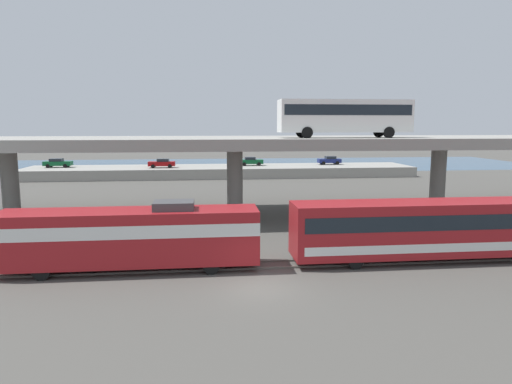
% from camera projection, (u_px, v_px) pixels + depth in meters
% --- Properties ---
extents(ground_plane, '(260.00, 260.00, 0.00)m').
position_uv_depth(ground_plane, '(260.00, 288.00, 24.70)').
color(ground_plane, '#4C4944').
extents(rail_strip_near, '(110.00, 0.12, 0.12)m').
position_uv_depth(rail_strip_near, '(253.00, 269.00, 27.94)').
color(rail_strip_near, '#59544C').
rests_on(rail_strip_near, ground_plane).
extents(rail_strip_far, '(110.00, 0.12, 0.12)m').
position_uv_depth(rail_strip_far, '(251.00, 262.00, 29.32)').
color(rail_strip_far, '#59544C').
rests_on(rail_strip_far, ground_plane).
extents(train_locomotive, '(16.34, 3.04, 4.18)m').
position_uv_depth(train_locomotive, '(117.00, 235.00, 27.43)').
color(train_locomotive, maroon).
rests_on(train_locomotive, ground_plane).
extents(train_coach_lead, '(20.72, 3.04, 3.86)m').
position_uv_depth(train_coach_lead, '(451.00, 227.00, 29.74)').
color(train_coach_lead, maroon).
rests_on(train_coach_lead, ground_plane).
extents(highway_overpass, '(96.00, 13.00, 7.54)m').
position_uv_depth(highway_overpass, '(235.00, 145.00, 43.38)').
color(highway_overpass, gray).
rests_on(highway_overpass, ground_plane).
extents(transit_bus_on_overpass, '(12.00, 2.68, 3.40)m').
position_uv_depth(transit_bus_on_overpass, '(345.00, 115.00, 41.60)').
color(transit_bus_on_overpass, silver).
rests_on(transit_bus_on_overpass, highway_overpass).
extents(pier_parking_lot, '(64.96, 10.65, 1.68)m').
position_uv_depth(pier_parking_lot, '(222.00, 171.00, 78.67)').
color(pier_parking_lot, gray).
rests_on(pier_parking_lot, ground_plane).
extents(parked_car_0, '(4.10, 1.88, 1.50)m').
position_uv_depth(parked_car_0, '(251.00, 161.00, 80.00)').
color(parked_car_0, '#0C4C26').
rests_on(parked_car_0, pier_parking_lot).
extents(parked_car_1, '(4.03, 1.90, 1.50)m').
position_uv_depth(parked_car_1, '(329.00, 160.00, 82.15)').
color(parked_car_1, navy).
rests_on(parked_car_1, pier_parking_lot).
extents(parked_car_2, '(4.36, 1.82, 1.50)m').
position_uv_depth(parked_car_2, '(162.00, 163.00, 75.84)').
color(parked_car_2, maroon).
rests_on(parked_car_2, pier_parking_lot).
extents(parked_car_3, '(4.44, 1.93, 1.50)m').
position_uv_depth(parked_car_3, '(58.00, 163.00, 76.41)').
color(parked_car_3, '#0C4C26').
rests_on(parked_car_3, pier_parking_lot).
extents(harbor_water, '(140.00, 36.00, 0.01)m').
position_uv_depth(harbor_water, '(218.00, 165.00, 101.41)').
color(harbor_water, '#2D5170').
rests_on(harbor_water, ground_plane).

